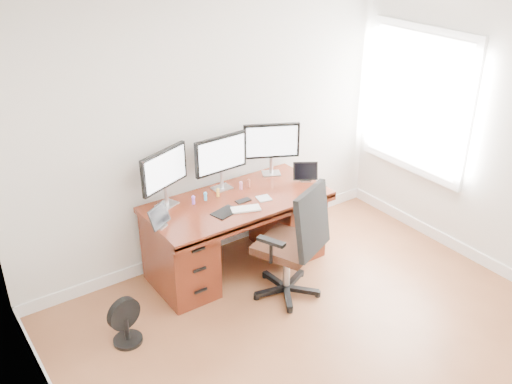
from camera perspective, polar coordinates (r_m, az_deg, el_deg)
ground at (r=4.55m, az=11.40°, el=-18.00°), size 4.50×4.50×0.00m
back_wall at (r=5.33m, az=-4.63°, el=6.85°), size 4.00×0.10×2.70m
desk at (r=5.41m, az=-2.00°, el=-3.87°), size 1.70×0.80×0.75m
office_chair at (r=5.07m, az=3.63°, el=-6.84°), size 0.77×0.77×1.10m
floor_fan at (r=4.76m, az=-12.90°, el=-12.57°), size 0.28×0.24×0.41m
monitor_left at (r=5.04m, az=-9.15°, el=2.08°), size 0.52×0.24×0.53m
monitor_center at (r=5.28m, az=-3.52°, el=3.61°), size 0.55×0.15×0.53m
monitor_right at (r=5.58m, az=1.57°, el=4.95°), size 0.51×0.28×0.53m
tablet_left at (r=4.81m, az=-9.60°, el=-2.57°), size 0.24×0.18×0.19m
tablet_right at (r=5.56m, az=5.02°, el=1.94°), size 0.24×0.19×0.19m
keyboard at (r=5.04m, az=-1.04°, el=-1.70°), size 0.28×0.19×0.01m
trackpad at (r=5.23m, az=0.80°, el=-0.64°), size 0.14×0.14×0.01m
drawing_tablet at (r=5.00m, az=-3.09°, el=-2.02°), size 0.27×0.21×0.01m
phone at (r=5.19m, az=-1.29°, el=-0.88°), size 0.14×0.07×0.01m
figurine_purple at (r=5.15m, az=-6.29°, el=-0.73°), size 0.03×0.03×0.09m
figurine_blue at (r=5.20m, az=-5.08°, el=-0.37°), size 0.03×0.03×0.09m
figurine_orange at (r=5.26m, az=-3.84°, el=0.01°), size 0.03×0.03×0.09m
figurine_pink at (r=5.38m, az=-1.52°, el=0.71°), size 0.03×0.03×0.09m
figurine_brown at (r=5.42m, az=-0.74°, el=0.94°), size 0.03×0.03×0.09m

